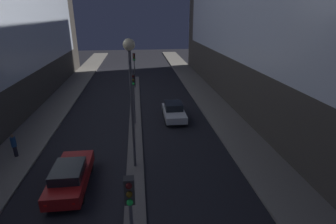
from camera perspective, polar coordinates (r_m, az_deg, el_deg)
The scene contains 8 objects.
median_strip at distance 23.50m, azimuth -7.13°, elevation -1.82°, with size 1.05×33.73×0.12m.
traffic_light_near at distance 8.80m, azimuth -8.17°, elevation -20.24°, with size 0.32×0.42×4.31m.
traffic_light_mid at distance 21.63m, azimuth -7.51°, elevation 5.23°, with size 0.32×0.42×4.31m.
traffic_light_far at distance 33.04m, azimuth -7.38°, elevation 10.64°, with size 0.32×0.42×4.31m.
street_lamp at distance 14.53m, azimuth -8.17°, elevation 8.17°, with size 0.64×0.64×7.68m.
car_left_lane at distance 15.54m, azimuth -20.50°, elevation -12.88°, with size 1.82×4.61×1.49m.
car_right_lane at distance 23.52m, azimuth 1.27°, elevation 0.14°, with size 1.79×4.07×1.47m.
pedestrian_on_left_sidewalk at distance 19.90m, azimuth -30.51°, elevation -6.18°, with size 0.32×0.32×1.59m.
Camera 1 is at (0.41, -3.85, 9.05)m, focal length 28.00 mm.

